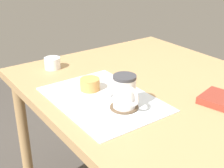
{
  "coord_description": "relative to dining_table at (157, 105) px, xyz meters",
  "views": [
    {
      "loc": [
        0.79,
        -0.79,
        1.26
      ],
      "look_at": [
        -0.03,
        -0.2,
        0.8
      ],
      "focal_mm": 50.0,
      "sensor_mm": 36.0,
      "label": 1
    }
  ],
  "objects": [
    {
      "name": "coffee_coaster",
      "position": [
        0.07,
        -0.22,
        0.09
      ],
      "size": [
        0.1,
        0.1,
        0.0
      ],
      "primitive_type": "cylinder",
      "color": "brown",
      "rests_on": "placemat"
    },
    {
      "name": "placemat",
      "position": [
        -0.03,
        -0.24,
        0.08
      ],
      "size": [
        0.44,
        0.32,
        0.0
      ],
      "primitive_type": "cube",
      "color": "white",
      "rests_on": "dining_table"
    },
    {
      "name": "coffee_mug",
      "position": [
        0.07,
        -0.22,
        0.15
      ],
      "size": [
        0.11,
        0.08,
        0.11
      ],
      "color": "white",
      "rests_on": "coffee_coaster"
    },
    {
      "name": "dining_table",
      "position": [
        0.0,
        0.0,
        0.0
      ],
      "size": [
        1.09,
        0.9,
        0.75
      ],
      "color": "tan",
      "rests_on": "ground_plane"
    },
    {
      "name": "sugar_bowl",
      "position": [
        -0.41,
        -0.25,
        0.11
      ],
      "size": [
        0.07,
        0.07,
        0.05
      ],
      "primitive_type": "cylinder",
      "color": "white",
      "rests_on": "dining_table"
    },
    {
      "name": "pastry_plate",
      "position": [
        -0.1,
        -0.25,
        0.09
      ],
      "size": [
        0.17,
        0.17,
        0.01
      ],
      "primitive_type": "cylinder",
      "color": "white",
      "rests_on": "placemat"
    },
    {
      "name": "pastry",
      "position": [
        -0.1,
        -0.25,
        0.12
      ],
      "size": [
        0.07,
        0.07,
        0.04
      ],
      "primitive_type": "cylinder",
      "color": "tan",
      "rests_on": "pastry_plate"
    }
  ]
}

